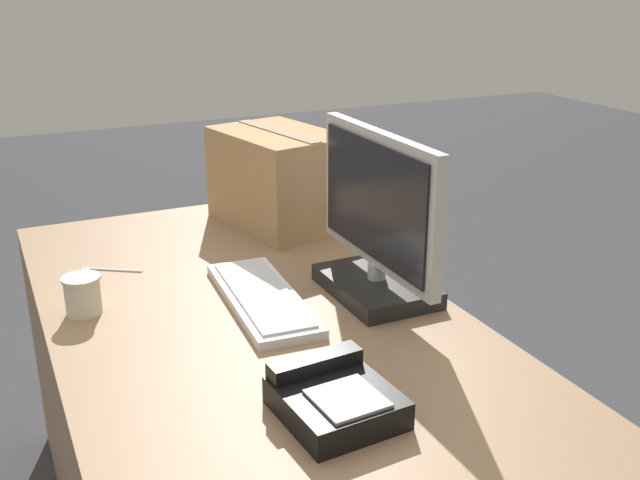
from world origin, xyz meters
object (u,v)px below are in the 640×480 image
object	(u,v)px
keyboard	(262,298)
cardboard_box	(279,178)
paper_cup_left	(83,295)
spoon	(103,269)
monitor	(377,229)
desk_phone	(334,399)

from	to	relation	value
keyboard	cardboard_box	world-z (taller)	cardboard_box
paper_cup_left	cardboard_box	world-z (taller)	cardboard_box
keyboard	spoon	xyz separation A→B (m)	(-0.37, -0.31, -0.01)
paper_cup_left	monitor	bearing A→B (deg)	73.94
keyboard	cardboard_box	bearing A→B (deg)	157.60
monitor	paper_cup_left	bearing A→B (deg)	-106.06
monitor	paper_cup_left	world-z (taller)	monitor
desk_phone	spoon	bearing A→B (deg)	-167.48
keyboard	monitor	bearing A→B (deg)	79.55
desk_phone	paper_cup_left	world-z (taller)	paper_cup_left
desk_phone	cardboard_box	world-z (taller)	cardboard_box
desk_phone	paper_cup_left	size ratio (longest dim) A/B	2.44
desk_phone	paper_cup_left	bearing A→B (deg)	-155.09
keyboard	paper_cup_left	size ratio (longest dim) A/B	5.13
monitor	keyboard	xyz separation A→B (m)	(-0.07, -0.27, -0.15)
monitor	desk_phone	distance (m)	0.55
monitor	keyboard	distance (m)	0.32
desk_phone	monitor	bearing A→B (deg)	138.83
monitor	cardboard_box	world-z (taller)	monitor
cardboard_box	monitor	bearing A→B (deg)	1.18
cardboard_box	keyboard	bearing A→B (deg)	-26.18
desk_phone	spoon	world-z (taller)	desk_phone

